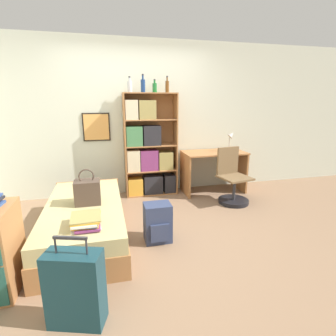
# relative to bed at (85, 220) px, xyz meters

# --- Properties ---
(ground_plane) EXTENTS (14.00, 14.00, 0.00)m
(ground_plane) POSITION_rel_bed_xyz_m (0.79, -0.02, -0.21)
(ground_plane) COLOR #84664C
(wall_back) EXTENTS (10.00, 0.09, 2.60)m
(wall_back) POSITION_rel_bed_xyz_m (0.79, 1.49, 1.09)
(wall_back) COLOR beige
(wall_back) RESTS_ON ground_plane
(bed) EXTENTS (0.90, 1.90, 0.43)m
(bed) POSITION_rel_bed_xyz_m (0.00, 0.00, 0.00)
(bed) COLOR #A36B3D
(bed) RESTS_ON ground_plane
(handbag) EXTENTS (0.29, 0.22, 0.42)m
(handbag) POSITION_rel_bed_xyz_m (0.05, -0.03, 0.36)
(handbag) COLOR #47382D
(handbag) RESTS_ON bed
(book_stack_on_bed) EXTENTS (0.31, 0.35, 0.11)m
(book_stack_on_bed) POSITION_rel_bed_xyz_m (0.06, -0.62, 0.27)
(book_stack_on_bed) COLOR silver
(book_stack_on_bed) RESTS_ON bed
(suitcase) EXTENTS (0.44, 0.30, 0.71)m
(suitcase) POSITION_rel_bed_xyz_m (0.01, -1.35, 0.08)
(suitcase) COLOR #143842
(suitcase) RESTS_ON ground_plane
(bookcase) EXTENTS (0.89, 0.30, 1.74)m
(bookcase) POSITION_rel_bed_xyz_m (0.99, 1.29, 0.55)
(bookcase) COLOR #A36B3D
(bookcase) RESTS_ON ground_plane
(bottle_green) EXTENTS (0.08, 0.08, 0.25)m
(bottle_green) POSITION_rel_bed_xyz_m (0.73, 1.31, 1.62)
(bottle_green) COLOR #B7BCC1
(bottle_green) RESTS_ON bookcase
(bottle_brown) EXTENTS (0.07, 0.07, 0.28)m
(bottle_brown) POSITION_rel_bed_xyz_m (0.93, 1.26, 1.63)
(bottle_brown) COLOR navy
(bottle_brown) RESTS_ON bookcase
(bottle_clear) EXTENTS (0.07, 0.07, 0.21)m
(bottle_clear) POSITION_rel_bed_xyz_m (1.13, 1.31, 1.61)
(bottle_clear) COLOR #1E6B2D
(bottle_clear) RESTS_ON bookcase
(bottle_blue) EXTENTS (0.06, 0.06, 0.26)m
(bottle_blue) POSITION_rel_bed_xyz_m (1.34, 1.29, 1.63)
(bottle_blue) COLOR brown
(bottle_blue) RESTS_ON bookcase
(desk) EXTENTS (1.09, 0.59, 0.73)m
(desk) POSITION_rel_bed_xyz_m (2.15, 1.14, 0.29)
(desk) COLOR #A36B3D
(desk) RESTS_ON ground_plane
(desk_lamp) EXTENTS (0.17, 0.12, 0.37)m
(desk_lamp) POSITION_rel_bed_xyz_m (2.46, 1.12, 0.76)
(desk_lamp) COLOR #ADA89E
(desk_lamp) RESTS_ON desk
(desk_chair) EXTENTS (0.52, 0.52, 0.89)m
(desk_chair) POSITION_rel_bed_xyz_m (2.25, 0.59, 0.07)
(desk_chair) COLOR black
(desk_chair) RESTS_ON ground_plane
(backpack) EXTENTS (0.31, 0.27, 0.46)m
(backpack) POSITION_rel_bed_xyz_m (0.83, -0.33, 0.02)
(backpack) COLOR #2D3856
(backpack) RESTS_ON ground_plane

